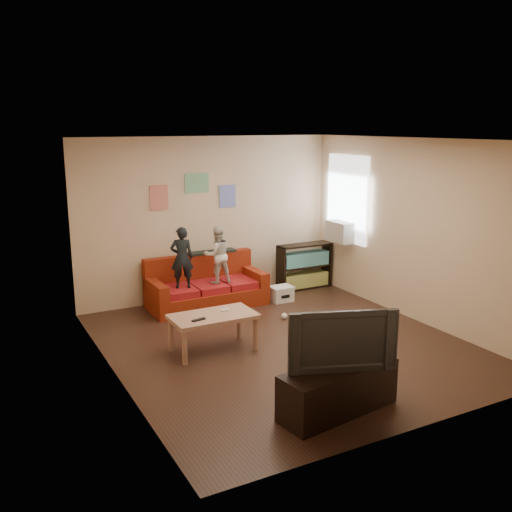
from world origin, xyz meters
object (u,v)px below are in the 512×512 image
tv_stand (338,390)px  television (340,338)px  coffee_table (213,320)px  bookshelf (304,268)px  child_b (217,255)px  sofa (205,288)px  child_a (182,258)px  file_box (281,294)px

tv_stand → television: (0.00, 0.00, 0.56)m
coffee_table → bookshelf: bearing=36.2°
child_b → television: size_ratio=0.84×
child_b → tv_stand: 3.83m
sofa → bookshelf: 1.97m
child_b → tv_stand: child_b is taller
tv_stand → coffee_table: bearing=94.5°
child_b → bookshelf: size_ratio=0.92×
coffee_table → television: bearing=-77.3°
sofa → child_a: size_ratio=1.95×
sofa → television: bearing=-92.9°
child_b → bookshelf: bearing=-168.7°
child_a → child_b: (0.60, 0.00, -0.02)m
file_box → tv_stand: size_ratio=0.28×
child_a → child_b: child_a is taller
sofa → television: television is taller
sofa → child_b: bearing=-48.0°
bookshelf → file_box: bearing=-146.8°
file_box → sofa: bearing=160.8°
bookshelf → television: size_ratio=0.92×
child_b → coffee_table: (-0.82, -1.67, -0.43)m
file_box → tv_stand: tv_stand is taller
sofa → television: size_ratio=1.71×
bookshelf → tv_stand: bookshelf is taller
child_b → file_box: (1.05, -0.25, -0.73)m
sofa → tv_stand: size_ratio=1.44×
sofa → coffee_table: sofa is taller
coffee_table → tv_stand: bearing=-77.3°
coffee_table → television: size_ratio=1.00×
coffee_table → file_box: (1.86, 1.42, -0.29)m
child_a → bookshelf: bearing=-158.1°
child_a → bookshelf: size_ratio=0.96×
coffee_table → bookshelf: size_ratio=1.09×
child_a → tv_stand: size_ratio=0.74×
coffee_table → child_b: bearing=64.0°
child_a → tv_stand: (0.25, -3.76, -0.63)m
file_box → television: bearing=-111.6°
coffee_table → television: television is taller
child_a → coffee_table: size_ratio=0.88×
coffee_table → television: (0.47, -2.09, 0.38)m
child_b → bookshelf: child_b is taller
sofa → child_a: 0.77m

